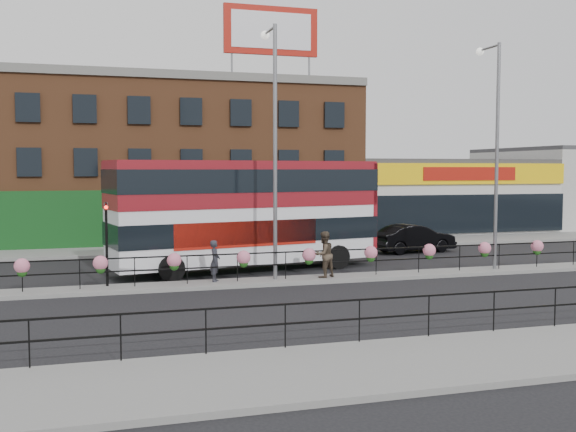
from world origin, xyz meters
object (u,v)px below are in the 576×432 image
object	(u,v)px
lamp_column_west	(273,129)
car	(414,238)
pedestrian_a	(215,261)
lamp_column_east	(494,136)
double_decker_bus	(248,204)
pedestrian_b	(324,254)

from	to	relation	value
lamp_column_west	car	bearing A→B (deg)	35.52
pedestrian_a	lamp_column_west	distance (m)	5.79
lamp_column_west	lamp_column_east	bearing A→B (deg)	-0.52
car	lamp_column_west	world-z (taller)	lamp_column_west
pedestrian_a	lamp_column_west	bearing A→B (deg)	-67.67
double_decker_bus	pedestrian_b	size ratio (longest dim) A/B	6.61
pedestrian_b	lamp_column_east	world-z (taller)	lamp_column_east
pedestrian_b	lamp_column_east	size ratio (longest dim) A/B	0.19
car	pedestrian_a	distance (m)	14.48
car	lamp_column_east	distance (m)	9.01
pedestrian_b	lamp_column_west	world-z (taller)	lamp_column_west
double_decker_bus	lamp_column_east	size ratio (longest dim) A/B	1.26
pedestrian_b	lamp_column_east	bearing A→B (deg)	159.71
double_decker_bus	lamp_column_east	bearing A→B (deg)	-17.12
car	lamp_column_east	world-z (taller)	lamp_column_east
lamp_column_east	pedestrian_b	bearing A→B (deg)	-177.61
pedestrian_a	lamp_column_west	world-z (taller)	lamp_column_west
double_decker_bus	lamp_column_east	distance (m)	11.43
pedestrian_a	lamp_column_east	bearing A→B (deg)	-70.62
double_decker_bus	pedestrian_b	xyz separation A→B (m)	(2.37, -3.59, -1.95)
pedestrian_a	pedestrian_b	size ratio (longest dim) A/B	0.86
lamp_column_east	lamp_column_west	bearing A→B (deg)	179.48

